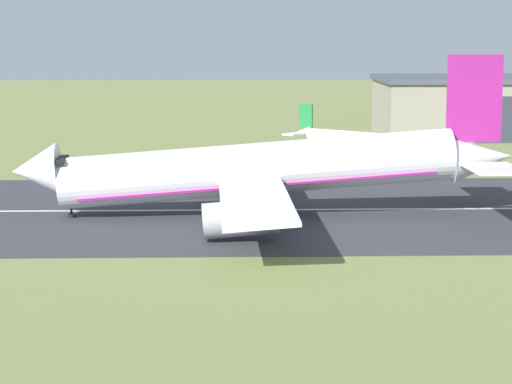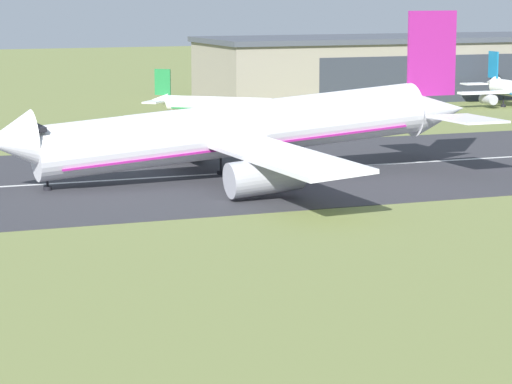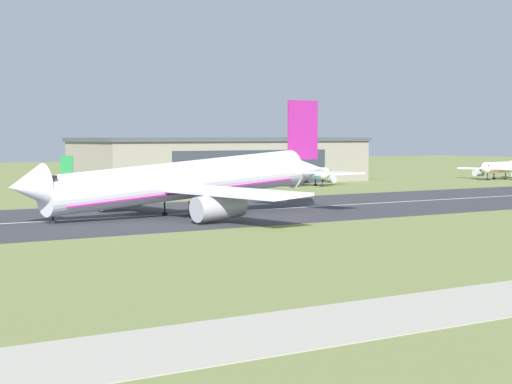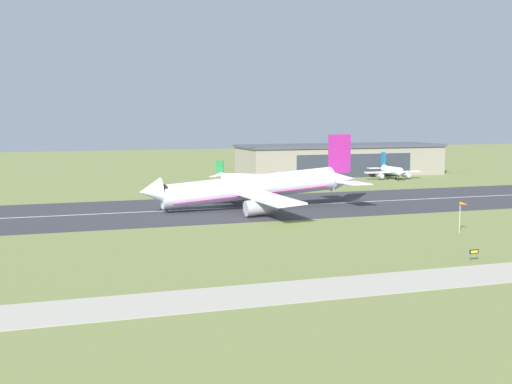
% 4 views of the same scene
% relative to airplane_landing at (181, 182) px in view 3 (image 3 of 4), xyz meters
% --- Properties ---
extents(runway_strip, '(434.33, 45.61, 0.06)m').
position_rel_airplane_landing_xyz_m(runway_strip, '(16.87, 3.49, -4.94)').
color(runway_strip, '#333338').
rests_on(runway_strip, ground_plane).
extents(runway_centreline, '(390.89, 0.70, 0.01)m').
position_rel_airplane_landing_xyz_m(runway_centreline, '(16.87, 3.49, -4.90)').
color(runway_centreline, silver).
rests_on(runway_centreline, runway_strip).
extents(hangar_building, '(74.84, 23.99, 11.13)m').
position_rel_airplane_landing_xyz_m(hangar_building, '(62.02, 79.01, 0.61)').
color(hangar_building, gray).
rests_on(hangar_building, ground_plane).
extents(airplane_landing, '(53.69, 54.34, 17.17)m').
position_rel_airplane_landing_xyz_m(airplane_landing, '(0.00, 0.00, 0.00)').
color(airplane_landing, white).
rests_on(airplane_landing, ground_plane).
extents(airplane_parked_west, '(20.30, 16.81, 8.95)m').
position_rel_airplane_landing_xyz_m(airplane_parked_west, '(70.22, 56.34, -2.04)').
color(airplane_parked_west, white).
rests_on(airplane_parked_west, ground_plane).
extents(airplane_parked_centre, '(20.76, 23.82, 9.54)m').
position_rel_airplane_landing_xyz_m(airplane_parked_centre, '(131.52, 51.95, -1.80)').
color(airplane_parked_centre, white).
rests_on(airplane_parked_centre, ground_plane).
extents(airplane_parked_east, '(19.52, 18.85, 7.71)m').
position_rel_airplane_landing_xyz_m(airplane_parked_east, '(16.14, 51.71, -2.39)').
color(airplane_parked_east, white).
rests_on(airplane_parked_east, ground_plane).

